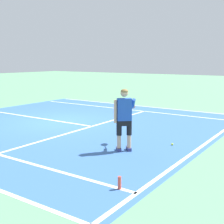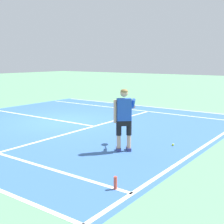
# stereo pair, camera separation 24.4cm
# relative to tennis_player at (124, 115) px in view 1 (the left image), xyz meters

# --- Properties ---
(ground_plane) EXTENTS (80.00, 80.00, 0.00)m
(ground_plane) POSITION_rel_tennis_player_xyz_m (1.93, 4.30, -0.99)
(ground_plane) COLOR #609E70
(court_inner_surface) EXTENTS (10.98, 11.09, 0.00)m
(court_inner_surface) POSITION_rel_tennis_player_xyz_m (1.93, 3.70, -0.99)
(court_inner_surface) COLOR #3866A8
(court_inner_surface) RESTS_ON ground
(line_baseline) EXTENTS (10.98, 0.10, 0.01)m
(line_baseline) POSITION_rel_tennis_player_xyz_m (1.93, -1.64, -0.99)
(line_baseline) COLOR white
(line_baseline) RESTS_ON ground
(line_service) EXTENTS (8.23, 0.10, 0.01)m
(line_service) POSITION_rel_tennis_player_xyz_m (1.93, 2.64, -0.99)
(line_service) COLOR white
(line_service) RESTS_ON ground
(line_centre_service) EXTENTS (0.10, 6.40, 0.01)m
(line_centre_service) POSITION_rel_tennis_player_xyz_m (1.93, 5.84, -0.99)
(line_centre_service) COLOR white
(line_centre_service) RESTS_ON ground
(line_singles_right) EXTENTS (0.10, 10.69, 0.01)m
(line_singles_right) POSITION_rel_tennis_player_xyz_m (6.05, 3.70, -0.99)
(line_singles_right) COLOR white
(line_singles_right) RESTS_ON ground
(line_doubles_right) EXTENTS (0.10, 10.69, 0.01)m
(line_doubles_right) POSITION_rel_tennis_player_xyz_m (7.42, 3.70, -0.99)
(line_doubles_right) COLOR white
(line_doubles_right) RESTS_ON ground
(tennis_player) EXTENTS (1.17, 0.71, 1.71)m
(tennis_player) POSITION_rel_tennis_player_xyz_m (0.00, 0.00, 0.00)
(tennis_player) COLOR navy
(tennis_player) RESTS_ON ground
(tennis_ball_near_feet) EXTENTS (0.07, 0.07, 0.07)m
(tennis_ball_near_feet) POSITION_rel_tennis_player_xyz_m (1.24, -0.89, -0.96)
(tennis_ball_near_feet) COLOR #CCE02D
(tennis_ball_near_feet) RESTS_ON ground
(water_bottle) EXTENTS (0.07, 0.07, 0.26)m
(water_bottle) POSITION_rel_tennis_player_xyz_m (-2.20, -1.27, -0.86)
(water_bottle) COLOR #E04C38
(water_bottle) RESTS_ON ground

